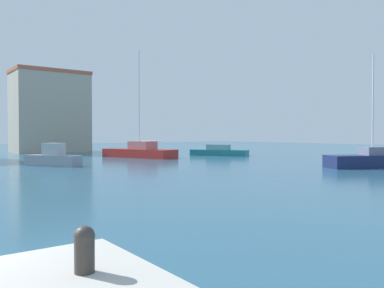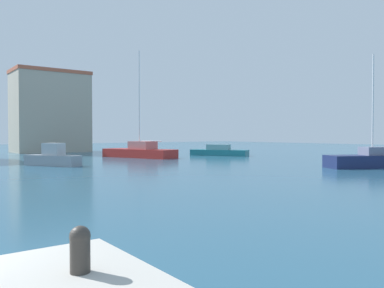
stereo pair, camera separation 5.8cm
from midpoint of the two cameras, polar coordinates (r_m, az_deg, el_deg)
name	(u,v)px [view 2 (the right image)]	position (r m, az deg, el deg)	size (l,w,h in m)	color
water	(137,168)	(30.64, -7.84, -3.45)	(160.00, 160.00, 0.00)	#285670
mooring_bollard	(80,247)	(4.87, -15.55, -14.20)	(0.24, 0.24, 0.54)	#38332D
sailboat_navy_center_channel	(373,160)	(33.78, 24.71, -2.08)	(7.48, 5.11, 8.80)	#19234C
motorboat_grey_behind_lamppost	(53,158)	(34.38, -19.42, -1.91)	(3.64, 4.99, 1.87)	gray
sailboat_red_near_pier	(140,152)	(44.19, -7.51, -1.09)	(5.49, 9.20, 11.87)	#B22823
motorboat_teal_mid_harbor	(219,152)	(47.83, 3.97, -1.10)	(5.10, 6.96, 1.36)	#1E707A
waterfront_apartments	(50,112)	(60.72, -19.77, 4.43)	(10.26, 6.51, 11.69)	#B2A893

